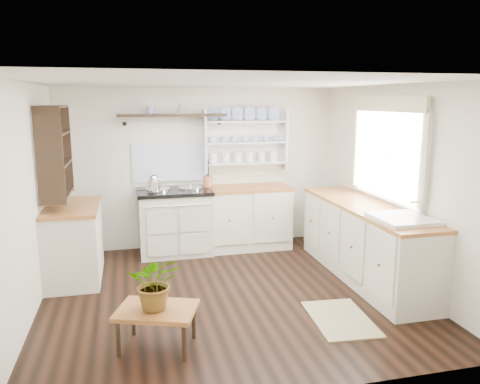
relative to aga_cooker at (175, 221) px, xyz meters
name	(u,v)px	position (x,y,z in m)	size (l,w,h in m)	color
floor	(229,293)	(0.43, -1.57, -0.46)	(4.00, 3.80, 0.01)	black
wall_back	(201,168)	(0.43, 0.33, 0.69)	(4.00, 0.02, 2.30)	silver
wall_right	(395,185)	(2.43, -1.57, 0.69)	(0.02, 3.80, 2.30)	silver
wall_left	(27,202)	(-1.57, -1.57, 0.69)	(0.02, 3.80, 2.30)	silver
ceiling	(228,82)	(0.43, -1.57, 1.84)	(4.00, 3.80, 0.01)	white
window	(387,148)	(2.37, -1.42, 1.10)	(0.08, 1.55, 1.22)	white
aga_cooker	(175,221)	(0.00, 0.00, 0.00)	(1.02, 0.71, 0.94)	beige
back_cabinets	(246,217)	(1.03, 0.03, 0.00)	(1.27, 0.63, 0.90)	white
right_cabinets	(365,241)	(2.13, -1.47, 0.00)	(0.62, 2.43, 0.90)	white
belfast_sink	(402,230)	(2.13, -2.22, 0.34)	(0.55, 0.60, 0.45)	white
left_cabinets	(74,241)	(-1.27, -0.67, 0.00)	(0.62, 1.13, 0.90)	white
plate_rack	(245,140)	(1.08, 0.29, 1.09)	(1.20, 0.22, 0.90)	white
high_shelf	(173,116)	(0.03, 0.21, 1.45)	(1.50, 0.29, 0.16)	black
left_shelving	(55,151)	(-1.41, -0.67, 1.09)	(0.28, 0.80, 1.05)	black
kettle	(154,183)	(-0.28, -0.12, 0.58)	(0.18, 0.18, 0.22)	silver
utensil_crock	(207,181)	(0.49, 0.11, 0.52)	(0.13, 0.13, 0.15)	#A75D3D
center_table	(157,313)	(-0.42, -2.55, -0.15)	(0.79, 0.67, 0.36)	brown
potted_plant	(156,282)	(-0.42, -2.55, 0.14)	(0.43, 0.37, 0.48)	#3F7233
floor_rug	(340,319)	(1.36, -2.45, -0.45)	(0.55, 0.85, 0.02)	olive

